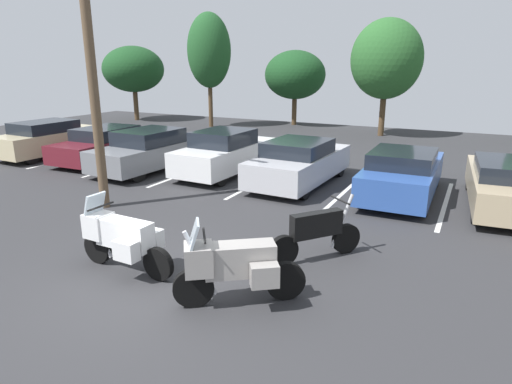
# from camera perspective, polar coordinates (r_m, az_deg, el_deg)

# --- Properties ---
(ground) EXTENTS (44.00, 44.00, 0.10)m
(ground) POSITION_cam_1_polar(r_m,az_deg,el_deg) (8.25, -12.39, -11.73)
(ground) COLOR #2D2D30
(motorcycle_touring) EXTENTS (2.15, 0.91, 1.43)m
(motorcycle_touring) POSITION_cam_1_polar(r_m,az_deg,el_deg) (8.62, -16.94, -5.58)
(motorcycle_touring) COLOR black
(motorcycle_touring) RESTS_ON ground
(motorcycle_second) EXTENTS (1.38, 1.72, 1.26)m
(motorcycle_second) POSITION_cam_1_polar(r_m,az_deg,el_deg) (8.82, 7.85, -5.23)
(motorcycle_second) COLOR black
(motorcycle_second) RESTS_ON ground
(motorcycle_third) EXTENTS (1.82, 1.41, 1.45)m
(motorcycle_third) POSITION_cam_1_polar(r_m,az_deg,el_deg) (7.14, -2.81, -9.37)
(motorcycle_third) COLOR black
(motorcycle_third) RESTS_ON ground
(parking_stripes) EXTENTS (22.88, 4.84, 0.01)m
(parking_stripes) POSITION_cam_1_polar(r_m,az_deg,el_deg) (14.76, 0.75, 1.50)
(parking_stripes) COLOR silver
(parking_stripes) RESTS_ON ground
(car_champagne) EXTENTS (1.88, 4.55, 1.47)m
(car_champagne) POSITION_cam_1_polar(r_m,az_deg,el_deg) (20.59, -25.06, 6.27)
(car_champagne) COLOR #C1B289
(car_champagne) RESTS_ON ground
(car_maroon) EXTENTS (1.99, 4.91, 1.34)m
(car_maroon) POSITION_cam_1_polar(r_m,az_deg,el_deg) (18.76, -18.47, 5.89)
(car_maroon) COLOR maroon
(car_maroon) RESTS_ON ground
(car_grey) EXTENTS (2.12, 4.96, 1.48)m
(car_grey) POSITION_cam_1_polar(r_m,az_deg,el_deg) (16.64, -13.26, 5.28)
(car_grey) COLOR slate
(car_grey) RESTS_ON ground
(car_white) EXTENTS (1.91, 4.47, 1.54)m
(car_white) POSITION_cam_1_polar(r_m,az_deg,el_deg) (15.59, -4.00, 5.06)
(car_white) COLOR white
(car_white) RESTS_ON ground
(car_silver) EXTENTS (2.07, 4.65, 1.43)m
(car_silver) POSITION_cam_1_polar(r_m,az_deg,el_deg) (14.29, 5.62, 3.81)
(car_silver) COLOR #B7B7BC
(car_silver) RESTS_ON ground
(car_blue) EXTENTS (1.88, 4.64, 1.41)m
(car_blue) POSITION_cam_1_polar(r_m,az_deg,el_deg) (13.49, 18.38, 2.26)
(car_blue) COLOR #2D519E
(car_blue) RESTS_ON ground
(car_tan) EXTENTS (2.28, 4.85, 1.36)m
(car_tan) POSITION_cam_1_polar(r_m,az_deg,el_deg) (13.50, 29.99, 0.83)
(car_tan) COLOR tan
(car_tan) RESTS_ON ground
(utility_pole) EXTENTS (1.79, 0.46, 7.03)m
(utility_pole) POSITION_cam_1_polar(r_m,az_deg,el_deg) (12.19, -20.47, 14.89)
(utility_pole) COLOR brown
(utility_pole) RESTS_ON ground
(tree_right) EXTENTS (3.74, 3.74, 4.54)m
(tree_right) POSITION_cam_1_polar(r_m,az_deg,el_deg) (28.27, 5.06, 14.80)
(tree_right) COLOR #4C3823
(tree_right) RESTS_ON ground
(tree_center_left) EXTENTS (3.66, 3.66, 6.00)m
(tree_center_left) POSITION_cam_1_polar(r_m,az_deg,el_deg) (24.73, 16.48, 16.09)
(tree_center_left) COLOR #4C3823
(tree_center_left) RESTS_ON ground
(tree_center_right) EXTENTS (4.05, 4.05, 4.88)m
(tree_center_right) POSITION_cam_1_polar(r_m,az_deg,el_deg) (31.70, -15.54, 15.00)
(tree_center_right) COLOR #4C3823
(tree_center_right) RESTS_ON ground
(tree_far_right) EXTENTS (2.58, 2.58, 6.63)m
(tree_far_right) POSITION_cam_1_polar(r_m,az_deg,el_deg) (27.49, -6.07, 17.65)
(tree_far_right) COLOR #4C3823
(tree_far_right) RESTS_ON ground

